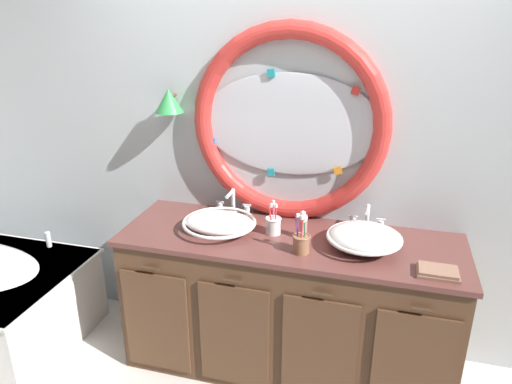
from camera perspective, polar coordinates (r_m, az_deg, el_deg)
name	(u,v)px	position (r m, az deg, el deg)	size (l,w,h in m)	color
back_wall_assembly	(291,144)	(2.89, 4.17, 5.67)	(6.40, 0.26, 2.60)	silver
vanity_counter	(288,303)	(2.94, 3.79, -13.00)	(1.93, 0.66, 0.88)	brown
sink_basin_left	(219,223)	(2.77, -4.39, -3.65)	(0.43, 0.43, 0.10)	white
sink_basin_right	(364,238)	(2.63, 12.75, -5.33)	(0.40, 0.40, 0.13)	white
faucet_set_left	(233,204)	(2.99, -2.78, -1.43)	(0.23, 0.14, 0.17)	silver
faucet_set_right	(367,219)	(2.86, 13.06, -3.19)	(0.21, 0.13, 0.15)	silver
toothbrush_holder_left	(273,225)	(2.74, 2.06, -3.90)	(0.09, 0.09, 0.20)	white
toothbrush_holder_right	(301,243)	(2.54, 5.41, -6.01)	(0.10, 0.10, 0.22)	#996647
soap_dispenser	(303,226)	(2.69, 5.56, -4.02)	(0.05, 0.06, 0.17)	pink
folded_hand_towel	(438,272)	(2.52, 20.84, -8.87)	(0.20, 0.14, 0.03)	#936B56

